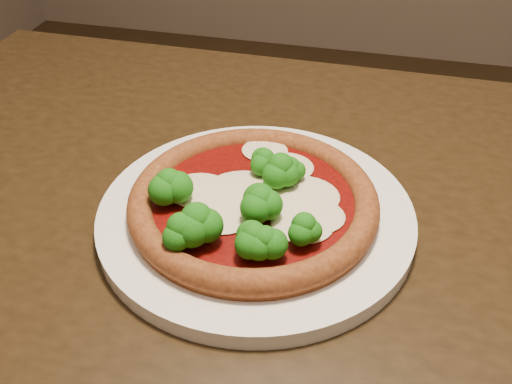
# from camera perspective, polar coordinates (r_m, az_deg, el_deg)

# --- Properties ---
(dining_table) EXTENTS (1.21, 0.85, 0.75)m
(dining_table) POSITION_cam_1_polar(r_m,az_deg,el_deg) (0.67, 4.27, -10.40)
(dining_table) COLOR black
(dining_table) RESTS_ON floor
(plate) EXTENTS (0.33, 0.33, 0.02)m
(plate) POSITION_cam_1_polar(r_m,az_deg,el_deg) (0.61, 0.00, -2.31)
(plate) COLOR white
(plate) RESTS_ON dining_table
(pizza) EXTENTS (0.26, 0.26, 0.06)m
(pizza) POSITION_cam_1_polar(r_m,az_deg,el_deg) (0.58, -0.50, -0.95)
(pizza) COLOR brown
(pizza) RESTS_ON plate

